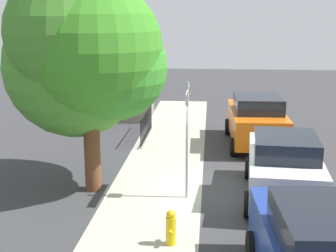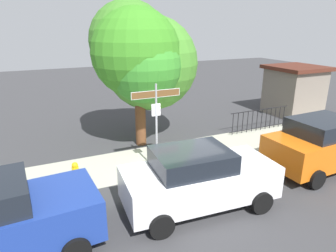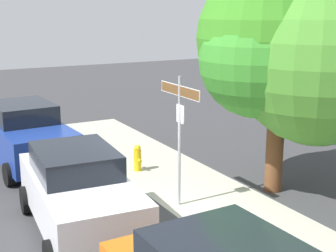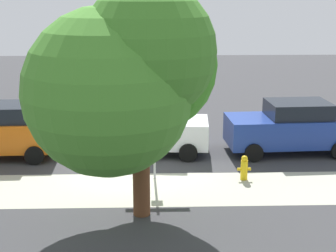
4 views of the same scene
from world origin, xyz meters
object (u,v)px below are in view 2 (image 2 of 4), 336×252
car_orange (325,143)px  utility_shed (294,90)px  car_white (198,178)px  street_sign (156,111)px  fire_hydrant (76,173)px  shade_tree (142,57)px

car_orange → utility_shed: (4.44, 5.70, 0.47)m
car_white → car_orange: 5.37m
street_sign → fire_hydrant: street_sign is taller
shade_tree → utility_shed: (9.44, 0.60, -2.31)m
street_sign → fire_hydrant: size_ratio=4.02×
street_sign → utility_shed: size_ratio=1.08×
utility_shed → fire_hydrant: utility_shed is taller
car_orange → utility_shed: size_ratio=1.57×
shade_tree → utility_shed: size_ratio=2.06×
street_sign → utility_shed: bearing=18.8°
shade_tree → fire_hydrant: 5.39m
utility_shed → street_sign: bearing=-161.2°
shade_tree → street_sign: bearing=-101.2°
car_white → utility_shed: size_ratio=1.53×
car_white → fire_hydrant: size_ratio=5.66×
shade_tree → fire_hydrant: size_ratio=7.64×
street_sign → car_orange: bearing=-22.5°
utility_shed → car_orange: bearing=-127.9°
shade_tree → car_orange: shade_tree is taller
shade_tree → car_orange: bearing=-45.6°
street_sign → shade_tree: (0.55, 2.80, 1.50)m
shade_tree → utility_shed: shade_tree is taller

